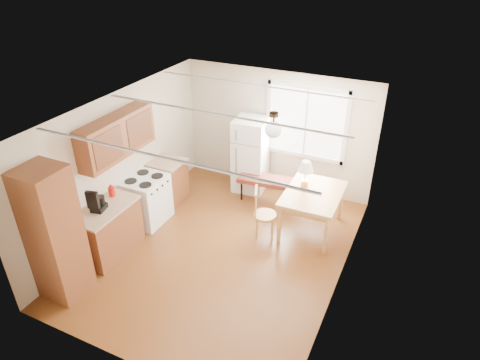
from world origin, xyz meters
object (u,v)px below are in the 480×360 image
Objects in this scene: bench at (267,181)px; dining_table at (313,197)px; chair at (260,210)px; refrigerator at (251,155)px.

bench is 1.25m from dining_table.
chair is (-0.79, -0.52, -0.17)m from dining_table.
dining_table is 1.40× the size of chair.
bench is at bearing 84.52° from chair.
refrigerator is at bearing 139.16° from bench.
refrigerator is 1.31× the size of bench.
refrigerator reaches higher than bench.
refrigerator is at bearing 98.68° from chair.
refrigerator is 0.70m from bench.
refrigerator is 1.20× the size of dining_table.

